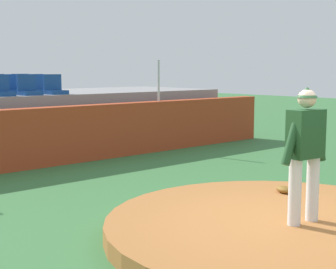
{
  "coord_description": "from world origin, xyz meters",
  "views": [
    {
      "loc": [
        -5.45,
        -3.75,
        2.17
      ],
      "look_at": [
        0.0,
        2.31,
        1.13
      ],
      "focal_mm": 54.81,
      "sensor_mm": 36.0,
      "label": 1
    }
  ],
  "objects_px": {
    "stadium_chair_7": "(37,87)",
    "stadium_chair_6": "(11,88)",
    "fielding_glove": "(284,189)",
    "stadium_chair_2": "(29,89)",
    "pitcher": "(305,145)",
    "stadium_chair_11": "(22,86)",
    "stadium_chair_3": "(55,88)",
    "stadium_chair_1": "(1,89)"
  },
  "relations": [
    {
      "from": "stadium_chair_3",
      "to": "stadium_chair_11",
      "type": "relative_size",
      "value": 1.0
    },
    {
      "from": "pitcher",
      "to": "stadium_chair_7",
      "type": "bearing_deg",
      "value": 90.21
    },
    {
      "from": "stadium_chair_6",
      "to": "stadium_chair_7",
      "type": "distance_m",
      "value": 0.71
    },
    {
      "from": "stadium_chair_2",
      "to": "stadium_chair_1",
      "type": "bearing_deg",
      "value": -0.68
    },
    {
      "from": "stadium_chair_1",
      "to": "pitcher",
      "type": "bearing_deg",
      "value": 92.75
    },
    {
      "from": "pitcher",
      "to": "stadium_chair_6",
      "type": "height_order",
      "value": "stadium_chair_6"
    },
    {
      "from": "stadium_chair_3",
      "to": "fielding_glove",
      "type": "bearing_deg",
      "value": 91.08
    },
    {
      "from": "stadium_chair_2",
      "to": "stadium_chair_6",
      "type": "distance_m",
      "value": 0.87
    },
    {
      "from": "stadium_chair_6",
      "to": "stadium_chair_11",
      "type": "bearing_deg",
      "value": -129.28
    },
    {
      "from": "pitcher",
      "to": "stadium_chair_1",
      "type": "bearing_deg",
      "value": 99.29
    },
    {
      "from": "pitcher",
      "to": "stadium_chair_6",
      "type": "xyz_separation_m",
      "value": [
        0.27,
        8.85,
        0.47
      ]
    },
    {
      "from": "pitcher",
      "to": "stadium_chair_11",
      "type": "distance_m",
      "value": 9.83
    },
    {
      "from": "fielding_glove",
      "to": "pitcher",
      "type": "bearing_deg",
      "value": -25.12
    },
    {
      "from": "stadium_chair_3",
      "to": "stadium_chair_11",
      "type": "bearing_deg",
      "value": -90.18
    },
    {
      "from": "stadium_chair_3",
      "to": "stadium_chair_7",
      "type": "bearing_deg",
      "value": -87.67
    },
    {
      "from": "stadium_chair_3",
      "to": "pitcher",
      "type": "bearing_deg",
      "value": 82.73
    },
    {
      "from": "pitcher",
      "to": "stadium_chair_11",
      "type": "xyz_separation_m",
      "value": [
        1.02,
        9.76,
        0.47
      ]
    },
    {
      "from": "stadium_chair_7",
      "to": "stadium_chair_6",
      "type": "bearing_deg",
      "value": 0.17
    },
    {
      "from": "fielding_glove",
      "to": "stadium_chair_11",
      "type": "relative_size",
      "value": 0.6
    },
    {
      "from": "stadium_chair_3",
      "to": "stadium_chair_7",
      "type": "xyz_separation_m",
      "value": [
        -0.04,
        0.88,
        0.0
      ]
    },
    {
      "from": "stadium_chair_6",
      "to": "stadium_chair_11",
      "type": "xyz_separation_m",
      "value": [
        0.75,
        0.92,
        0.0
      ]
    },
    {
      "from": "pitcher",
      "to": "stadium_chair_11",
      "type": "height_order",
      "value": "stadium_chair_11"
    },
    {
      "from": "fielding_glove",
      "to": "stadium_chair_1",
      "type": "distance_m",
      "value": 7.19
    },
    {
      "from": "stadium_chair_2",
      "to": "stadium_chair_11",
      "type": "distance_m",
      "value": 1.92
    },
    {
      "from": "fielding_glove",
      "to": "stadium_chair_6",
      "type": "bearing_deg",
      "value": -152.61
    },
    {
      "from": "stadium_chair_2",
      "to": "stadium_chair_7",
      "type": "relative_size",
      "value": 1.0
    },
    {
      "from": "stadium_chair_3",
      "to": "stadium_chair_7",
      "type": "distance_m",
      "value": 0.88
    },
    {
      "from": "pitcher",
      "to": "stadium_chair_3",
      "type": "xyz_separation_m",
      "value": [
        1.02,
        7.97,
        0.47
      ]
    },
    {
      "from": "stadium_chair_2",
      "to": "stadium_chair_3",
      "type": "distance_m",
      "value": 0.71
    },
    {
      "from": "stadium_chair_7",
      "to": "stadium_chair_11",
      "type": "distance_m",
      "value": 0.91
    },
    {
      "from": "stadium_chair_1",
      "to": "fielding_glove",
      "type": "bearing_deg",
      "value": 102.53
    },
    {
      "from": "stadium_chair_3",
      "to": "stadium_chair_7",
      "type": "relative_size",
      "value": 1.0
    },
    {
      "from": "stadium_chair_6",
      "to": "stadium_chair_7",
      "type": "relative_size",
      "value": 1.0
    },
    {
      "from": "stadium_chair_7",
      "to": "stadium_chair_2",
      "type": "bearing_deg",
      "value": 52.48
    },
    {
      "from": "stadium_chair_3",
      "to": "stadium_chair_1",
      "type": "bearing_deg",
      "value": -0.52
    },
    {
      "from": "fielding_glove",
      "to": "stadium_chair_7",
      "type": "relative_size",
      "value": 0.6
    },
    {
      "from": "stadium_chair_3",
      "to": "stadium_chair_7",
      "type": "height_order",
      "value": "same"
    },
    {
      "from": "stadium_chair_2",
      "to": "stadium_chair_7",
      "type": "bearing_deg",
      "value": -127.52
    },
    {
      "from": "pitcher",
      "to": "stadium_chair_1",
      "type": "height_order",
      "value": "stadium_chair_1"
    },
    {
      "from": "stadium_chair_1",
      "to": "stadium_chair_3",
      "type": "bearing_deg",
      "value": 179.48
    },
    {
      "from": "stadium_chair_11",
      "to": "fielding_glove",
      "type": "bearing_deg",
      "value": 90.82
    },
    {
      "from": "fielding_glove",
      "to": "stadium_chair_2",
      "type": "bearing_deg",
      "value": -152.12
    }
  ]
}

